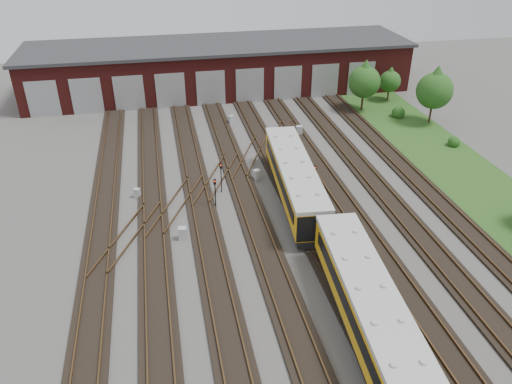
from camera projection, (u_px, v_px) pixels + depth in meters
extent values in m
plane|color=#4B4945|center=(300.00, 267.00, 35.15)|extent=(120.00, 120.00, 0.00)
cube|color=black|center=(95.00, 293.00, 32.66)|extent=(2.40, 70.00, 0.18)
cube|color=#513820|center=(83.00, 292.00, 32.45)|extent=(0.10, 70.00, 0.15)
cube|color=#513820|center=(106.00, 289.00, 32.70)|extent=(0.10, 70.00, 0.15)
cube|color=black|center=(157.00, 284.00, 33.36)|extent=(2.40, 70.00, 0.18)
cube|color=#513820|center=(145.00, 284.00, 33.15)|extent=(0.10, 70.00, 0.15)
cube|color=#513820|center=(167.00, 281.00, 33.40)|extent=(0.10, 70.00, 0.15)
cube|color=black|center=(216.00, 277.00, 34.06)|extent=(2.40, 70.00, 0.18)
cube|color=#513820|center=(205.00, 276.00, 33.85)|extent=(0.10, 70.00, 0.15)
cube|color=#513820|center=(226.00, 273.00, 34.10)|extent=(0.10, 70.00, 0.15)
cube|color=black|center=(273.00, 269.00, 34.76)|extent=(2.40, 70.00, 0.18)
cube|color=#513820|center=(263.00, 269.00, 34.55)|extent=(0.10, 70.00, 0.15)
cube|color=#513820|center=(283.00, 266.00, 34.80)|extent=(0.10, 70.00, 0.15)
cube|color=black|center=(328.00, 262.00, 35.46)|extent=(2.40, 70.00, 0.18)
cube|color=#513820|center=(318.00, 261.00, 35.25)|extent=(0.10, 70.00, 0.15)
cube|color=#513820|center=(337.00, 259.00, 35.50)|extent=(0.10, 70.00, 0.15)
cube|color=black|center=(380.00, 255.00, 36.16)|extent=(2.40, 70.00, 0.18)
cube|color=#513820|center=(371.00, 254.00, 35.95)|extent=(0.10, 70.00, 0.15)
cube|color=#513820|center=(390.00, 252.00, 36.20)|extent=(0.10, 70.00, 0.15)
cube|color=black|center=(431.00, 248.00, 36.86)|extent=(2.40, 70.00, 0.18)
cube|color=#513820|center=(422.00, 248.00, 36.65)|extent=(0.10, 70.00, 0.15)
cube|color=#513820|center=(440.00, 245.00, 36.90)|extent=(0.10, 70.00, 0.15)
cube|color=black|center=(479.00, 242.00, 37.56)|extent=(2.40, 70.00, 0.18)
cube|color=#513820|center=(471.00, 241.00, 37.35)|extent=(0.10, 70.00, 0.15)
cube|color=#513820|center=(488.00, 239.00, 37.60)|extent=(0.10, 70.00, 0.15)
cube|color=#513820|center=(177.00, 203.00, 42.12)|extent=(5.40, 9.62, 0.15)
cube|color=#513820|center=(217.00, 177.00, 46.21)|extent=(5.40, 9.62, 0.15)
cube|color=#513820|center=(251.00, 155.00, 50.31)|extent=(5.40, 9.62, 0.15)
cube|color=#513820|center=(127.00, 235.00, 38.02)|extent=(5.40, 9.62, 0.15)
cube|color=#513820|center=(280.00, 136.00, 54.40)|extent=(5.40, 9.62, 0.15)
cube|color=#521614|center=(220.00, 68.00, 67.61)|extent=(50.00, 12.00, 6.00)
cube|color=#2F2F32|center=(219.00, 44.00, 66.04)|extent=(51.00, 12.50, 0.40)
cube|color=gray|center=(43.00, 99.00, 59.05)|extent=(3.60, 0.12, 4.40)
cube|color=gray|center=(87.00, 96.00, 59.93)|extent=(3.60, 0.12, 4.40)
cube|color=gray|center=(129.00, 94.00, 60.80)|extent=(3.60, 0.12, 4.40)
cube|color=gray|center=(171.00, 91.00, 61.68)|extent=(3.60, 0.12, 4.40)
cube|color=gray|center=(211.00, 88.00, 62.55)|extent=(3.60, 0.12, 4.40)
cube|color=gray|center=(250.00, 86.00, 63.43)|extent=(3.60, 0.12, 4.40)
cube|color=gray|center=(288.00, 83.00, 64.30)|extent=(3.60, 0.12, 4.40)
cube|color=gray|center=(325.00, 81.00, 65.18)|extent=(3.60, 0.12, 4.40)
cube|color=gray|center=(361.00, 79.00, 66.05)|extent=(3.60, 0.12, 4.40)
cube|color=#2B501A|center=(465.00, 176.00, 46.95)|extent=(8.00, 55.00, 0.05)
cube|color=black|center=(366.00, 325.00, 29.35)|extent=(3.62, 15.64, 0.62)
cube|color=#EEAD0C|center=(369.00, 307.00, 28.63)|extent=(3.93, 15.66, 2.27)
cube|color=beige|center=(371.00, 290.00, 27.98)|extent=(4.03, 15.67, 0.31)
cube|color=black|center=(346.00, 306.00, 28.35)|extent=(1.17, 13.60, 0.88)
cube|color=black|center=(392.00, 302.00, 28.64)|extent=(1.17, 13.60, 0.88)
cube|color=black|center=(294.00, 193.00, 42.93)|extent=(3.62, 15.64, 0.62)
cube|color=#EEAD0C|center=(294.00, 178.00, 42.21)|extent=(3.93, 15.66, 2.27)
cube|color=beige|center=(295.00, 164.00, 41.57)|extent=(4.03, 15.67, 0.31)
cube|color=black|center=(279.00, 176.00, 41.94)|extent=(1.17, 13.60, 0.88)
cube|color=black|center=(310.00, 174.00, 42.23)|extent=(1.17, 13.60, 0.88)
cylinder|color=black|center=(221.00, 180.00, 43.70)|extent=(0.09, 0.09, 2.38)
cube|color=black|center=(221.00, 166.00, 42.99)|extent=(0.23, 0.14, 0.46)
sphere|color=#FC340E|center=(221.00, 165.00, 42.87)|extent=(0.11, 0.11, 0.11)
cylinder|color=black|center=(284.00, 191.00, 41.65)|extent=(0.10, 0.10, 2.73)
cube|color=black|center=(285.00, 175.00, 40.85)|extent=(0.26, 0.19, 0.48)
sphere|color=#FC340E|center=(285.00, 174.00, 40.72)|extent=(0.12, 0.12, 0.12)
cylinder|color=black|center=(215.00, 196.00, 41.57)|extent=(0.09, 0.09, 2.19)
cube|color=black|center=(215.00, 182.00, 40.91)|extent=(0.25, 0.17, 0.47)
sphere|color=#FC340E|center=(215.00, 181.00, 40.78)|extent=(0.11, 0.11, 0.11)
cylinder|color=black|center=(314.00, 182.00, 43.56)|extent=(0.09, 0.09, 2.27)
cube|color=black|center=(315.00, 168.00, 42.88)|extent=(0.22, 0.14, 0.44)
sphere|color=#FC340E|center=(315.00, 168.00, 42.76)|extent=(0.11, 0.11, 0.11)
cube|color=#AFB0B4|center=(183.00, 233.00, 37.80)|extent=(0.68, 0.59, 1.03)
cube|color=#AFB0B4|center=(137.00, 193.00, 43.29)|extent=(0.64, 0.59, 0.85)
cube|color=#AFB0B4|center=(257.00, 175.00, 46.10)|extent=(0.73, 0.68, 0.99)
cube|color=#AFB0B4|center=(231.00, 120.00, 58.04)|extent=(0.69, 0.62, 0.95)
cube|color=#AFB0B4|center=(299.00, 131.00, 55.03)|extent=(0.68, 0.58, 1.08)
cylinder|color=#312116|center=(362.00, 103.00, 61.50)|extent=(0.26, 0.26, 1.97)
sphere|color=#194212|center=(364.00, 82.00, 60.18)|extent=(3.83, 3.83, 3.83)
cone|color=#194212|center=(366.00, 71.00, 59.50)|extent=(3.29, 3.29, 2.74)
cylinder|color=#312116|center=(388.00, 95.00, 64.74)|extent=(0.21, 0.21, 1.40)
sphere|color=#194212|center=(390.00, 81.00, 63.81)|extent=(2.72, 2.72, 2.72)
cone|color=#194212|center=(391.00, 74.00, 63.33)|extent=(2.33, 2.33, 1.94)
cylinder|color=#312116|center=(430.00, 114.00, 57.93)|extent=(0.24, 0.24, 2.11)
sphere|color=#194212|center=(435.00, 91.00, 56.53)|extent=(4.11, 4.11, 4.11)
cone|color=#194212|center=(437.00, 78.00, 55.80)|extent=(3.52, 3.52, 2.93)
sphere|color=#194212|center=(399.00, 111.00, 59.63)|extent=(1.55, 1.55, 1.55)
sphere|color=#194212|center=(454.00, 140.00, 52.47)|extent=(1.27, 1.27, 1.27)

